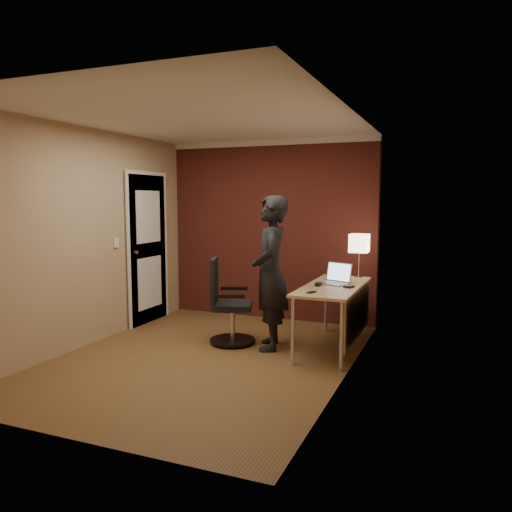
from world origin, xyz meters
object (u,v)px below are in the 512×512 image
Objects in this scene: desk_lamp at (359,244)px; mouse at (319,285)px; office_chair at (227,307)px; person at (270,273)px; desk at (340,297)px; phone at (311,292)px; wallet at (349,286)px; laptop at (336,278)px.

desk_lamp is 5.35× the size of mouse.
office_chair is 0.57× the size of person.
office_chair is at bearing -146.80° from desk_lamp.
phone reaches higher than desk.
wallet is at bearing 7.25° from mouse.
office_chair reaches higher than wallet.
phone is (-0.18, -0.52, 0.13)m from desk.
phone is 1.05× the size of wallet.
mouse is at bearing 83.11° from person.
office_chair is (-1.27, -0.25, -0.17)m from desk.
laptop is at bearing -108.51° from desk_lamp.
wallet reaches higher than desk.
desk_lamp reaches higher than office_chair.
person reaches higher than wallet.
laptop is 0.23× the size of person.
desk is at bearing 87.36° from person.
laptop reaches higher than phone.
phone is at bearing -102.87° from desk_lamp.
laptop is 3.67× the size of wallet.
laptop is 1.30m from office_chair.
laptop is at bearing 119.34° from desk.
office_chair is (-1.39, -0.17, -0.31)m from wallet.
mouse is at bearing 7.55° from office_chair.
person is at bearing -133.67° from desk_lamp.
laptop is 0.76m from person.
office_chair is (-1.09, 0.28, -0.30)m from phone.
laptop is (-0.17, -0.50, -0.35)m from desk_lamp.
mouse reaches higher than phone.
laptop is 0.29m from mouse.
desk_lamp is 0.90m from mouse.
phone is 0.65m from person.
laptop is 0.41× the size of office_chair.
person is (-0.66, -0.37, 0.07)m from laptop.
wallet is at bearing -87.55° from desk_lamp.
phone is at bearing -108.90° from desk.
office_chair reaches higher than phone.
desk is 0.82m from person.
person is at bearing -170.04° from wallet.
desk is at bearing 11.01° from office_chair.
mouse is 0.10× the size of office_chair.
phone is (-0.27, -1.16, -0.41)m from desk_lamp.
wallet is 0.11× the size of office_chair.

